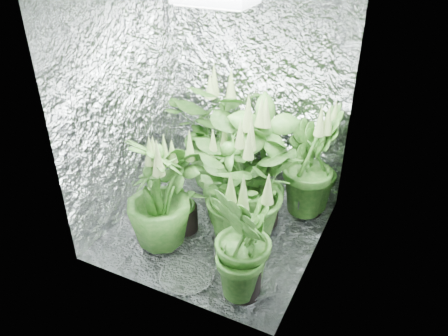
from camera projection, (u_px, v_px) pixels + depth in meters
ground at (218, 228)px, 3.65m from camera, size 1.60×1.60×0.00m
walls at (217, 119)px, 3.14m from camera, size 1.62×1.62×2.00m
plant_a at (223, 133)px, 3.96m from camera, size 1.09×1.09×1.16m
plant_b at (263, 167)px, 3.46m from camera, size 0.77×0.77×1.17m
plant_c at (312, 163)px, 3.62m from camera, size 0.61×0.61×1.05m
plant_d at (158, 196)px, 3.26m from camera, size 0.67×0.67×0.99m
plant_e at (241, 189)px, 3.28m from camera, size 0.92×0.92×1.03m
plant_f at (181, 188)px, 3.44m from camera, size 0.58×0.58×0.89m
plant_g at (244, 243)px, 2.81m from camera, size 0.66×0.66×0.95m
plant_h at (230, 182)px, 3.51m from camera, size 0.64×0.64×0.91m
circulation_fan at (307, 201)px, 3.74m from camera, size 0.14×0.31×0.35m
plant_label at (249, 265)px, 2.84m from camera, size 0.05×0.05×0.08m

